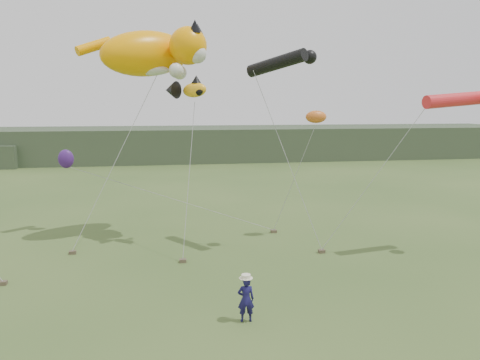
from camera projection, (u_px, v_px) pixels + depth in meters
The scene contains 8 objects.
ground at pixel (215, 308), 16.12m from camera, with size 120.00×120.00×0.00m, color #385123.
headland at pixel (152, 145), 58.85m from camera, with size 90.00×13.00×4.00m.
festival_attendant at pixel (246, 299), 15.04m from camera, with size 0.55×0.36×1.50m, color #151246.
sandbag_anchors at pixel (180, 254), 21.72m from camera, with size 13.89×5.85×0.16m.
cat_kite at pixel (155, 53), 23.57m from camera, with size 6.63×4.51×2.89m.
fish_kite at pixel (186, 89), 22.34m from camera, with size 2.32×1.53×1.11m.
tube_kites at pixel (371, 80), 21.25m from camera, with size 10.72×4.63×2.68m.
misc_kites at pixel (183, 139), 24.68m from camera, with size 13.97×3.98×3.14m.
Camera 1 is at (-1.59, -15.14, 6.96)m, focal length 35.00 mm.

